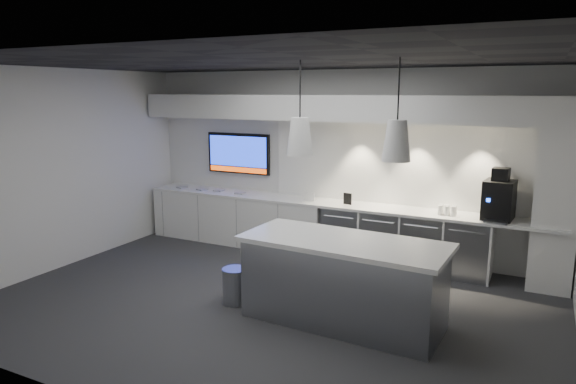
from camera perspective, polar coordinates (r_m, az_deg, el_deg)
The scene contains 27 objects.
floor at distance 6.68m, azimuth -2.43°, elevation -12.33°, with size 7.00×7.00×0.00m, color #2F3032.
ceiling at distance 6.13m, azimuth -2.67°, elevation 14.32°, with size 7.00×7.00×0.00m, color black.
wall_back at distance 8.48m, azimuth 5.67°, elevation 3.25°, with size 7.00×7.00×0.00m, color white.
wall_front at distance 4.28m, azimuth -19.02°, elevation -5.20°, with size 7.00×7.00×0.00m, color white.
wall_left at distance 8.48m, azimuth -23.74°, elevation 2.35°, with size 7.00×7.00×0.00m, color white.
back_counter at distance 8.29m, azimuth 4.79°, elevation -1.28°, with size 6.80×0.65×0.04m, color white.
left_base_cabinets at distance 9.16m, azimuth -5.49°, elevation -2.97°, with size 3.30×0.63×0.86m, color white.
fridge_unit_a at distance 8.31m, azimuth 6.34°, elevation -4.50°, with size 0.60×0.61×0.85m, color gray.
fridge_unit_b at distance 8.13m, azimuth 10.53°, elevation -4.99°, with size 0.60×0.61×0.85m, color gray.
fridge_unit_c at distance 7.99m, azimuth 14.89°, elevation -5.47°, with size 0.60×0.61×0.85m, color gray.
fridge_unit_d at distance 7.90m, azimuth 19.38°, elevation -5.93°, with size 0.60×0.61×0.85m, color gray.
backsplash at distance 8.11m, azimuth 13.58°, elevation 2.98°, with size 4.60×0.03×1.30m, color white.
soffit at distance 8.12m, azimuth 5.03°, elevation 9.29°, with size 6.90×0.60×0.40m, color white.
column at distance 7.68m, azimuth 27.68°, elevation -0.33°, with size 0.55×0.55×2.60m, color white.
wall_tv at distance 9.26m, azimuth -5.52°, elevation 4.29°, with size 1.25×0.07×0.72m.
island at distance 6.05m, azimuth 6.14°, elevation -9.80°, with size 2.40×1.13×1.00m.
bin at distance 6.65m, azimuth -5.89°, elevation -10.33°, with size 0.33×0.33×0.46m, color gray.
coffee_machine at distance 7.71m, azimuth 22.40°, elevation -0.63°, with size 0.44×0.60×0.72m.
sign_black at distance 8.14m, azimuth 6.63°, elevation -0.75°, with size 0.14×0.02×0.18m, color black.
sign_white at distance 8.35m, azimuth 2.36°, elevation -0.52°, with size 0.18×0.02×0.14m, color white.
cup_cluster at distance 7.76m, azimuth 17.29°, elevation -1.94°, with size 0.26×0.16×0.14m, color white, non-canonical shape.
tray_a at distance 9.68m, azimuth -11.70°, elevation 0.53°, with size 0.16×0.16×0.03m, color #A1A1A1.
tray_b at distance 9.40m, azimuth -9.54°, elevation 0.29°, with size 0.16×0.16×0.03m, color #A1A1A1.
tray_c at distance 9.25m, azimuth -7.70°, elevation 0.18°, with size 0.16×0.16×0.03m, color #A1A1A1.
tray_d at distance 8.98m, azimuth -5.35°, elevation -0.11°, with size 0.16×0.16×0.03m, color #A1A1A1.
pendant_left at distance 5.89m, azimuth 1.33°, elevation 6.21°, with size 0.30×0.30×1.13m.
pendant_right at distance 5.51m, azimuth 11.99°, elevation 5.63°, with size 0.30×0.30×1.13m.
Camera 1 is at (2.97, -5.35, 2.66)m, focal length 32.00 mm.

